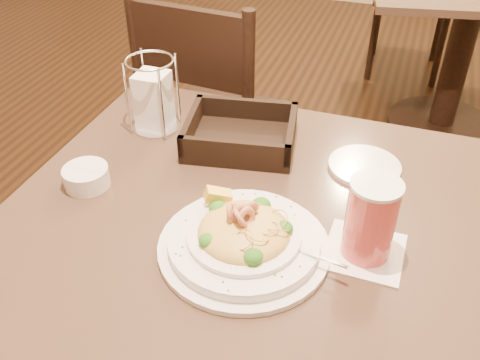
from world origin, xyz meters
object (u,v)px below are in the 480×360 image
(background_table, at_px, (465,29))
(pasta_bowl, at_px, (244,237))
(butter_ramekin, at_px, (86,177))
(dining_chair_near, at_px, (213,119))
(napkin_caddy, at_px, (154,99))
(bread_basket, at_px, (241,136))
(main_table, at_px, (237,302))
(drink_glass, at_px, (370,220))
(side_plate, at_px, (364,166))

(background_table, xyz_separation_m, pasta_bowl, (-0.41, -1.86, 0.26))
(pasta_bowl, height_order, butter_ramekin, pasta_bowl)
(dining_chair_near, bearing_deg, napkin_caddy, 100.17)
(butter_ramekin, bearing_deg, bread_basket, 44.74)
(main_table, relative_size, background_table, 0.85)
(drink_glass, bearing_deg, napkin_caddy, 154.01)
(background_table, xyz_separation_m, napkin_caddy, (-0.74, -1.54, 0.31))
(dining_chair_near, distance_m, bread_basket, 0.59)
(drink_glass, bearing_deg, main_table, 178.33)
(pasta_bowl, relative_size, butter_ramekin, 3.65)
(dining_chair_near, height_order, bread_basket, dining_chair_near)
(main_table, xyz_separation_m, butter_ramekin, (-0.32, 0.00, 0.25))
(background_table, relative_size, butter_ramekin, 11.50)
(napkin_caddy, bearing_deg, drink_glass, -25.99)
(dining_chair_near, relative_size, drink_glass, 6.13)
(drink_glass, bearing_deg, bread_basket, 141.30)
(pasta_bowl, relative_size, napkin_caddy, 1.91)
(dining_chair_near, xyz_separation_m, napkin_caddy, (0.04, -0.46, 0.31))
(drink_glass, bearing_deg, dining_chair_near, 128.65)
(main_table, relative_size, side_plate, 5.88)
(dining_chair_near, height_order, pasta_bowl, dining_chair_near)
(dining_chair_near, relative_size, side_plate, 6.07)
(main_table, bearing_deg, pasta_bowl, -60.98)
(drink_glass, relative_size, side_plate, 0.99)
(main_table, distance_m, background_table, 1.85)
(background_table, xyz_separation_m, side_plate, (-0.25, -1.55, 0.24))
(napkin_caddy, xyz_separation_m, side_plate, (0.49, -0.00, -0.07))
(napkin_caddy, bearing_deg, dining_chair_near, 95.43)
(butter_ramekin, bearing_deg, pasta_bowl, -11.19)
(dining_chair_near, xyz_separation_m, butter_ramekin, (0.01, -0.71, 0.26))
(pasta_bowl, distance_m, napkin_caddy, 0.46)
(napkin_caddy, bearing_deg, background_table, 64.43)
(pasta_bowl, relative_size, side_plate, 2.19)
(bread_basket, bearing_deg, butter_ramekin, -135.26)
(drink_glass, xyz_separation_m, bread_basket, (-0.32, 0.25, -0.05))
(background_table, xyz_separation_m, drink_glass, (-0.21, -1.80, 0.31))
(dining_chair_near, height_order, drink_glass, dining_chair_near)
(main_table, height_order, drink_glass, drink_glass)
(bread_basket, distance_m, butter_ramekin, 0.35)
(main_table, height_order, napkin_caddy, napkin_caddy)
(pasta_bowl, bearing_deg, drink_glass, 16.84)
(dining_chair_near, distance_m, butter_ramekin, 0.75)
(side_plate, distance_m, butter_ramekin, 0.58)
(pasta_bowl, bearing_deg, bread_basket, 110.06)
(drink_glass, bearing_deg, butter_ramekin, 178.95)
(bread_basket, xyz_separation_m, napkin_caddy, (-0.21, 0.00, 0.05))
(background_table, bearing_deg, napkin_caddy, -115.57)
(main_table, relative_size, napkin_caddy, 5.13)
(pasta_bowl, relative_size, bread_basket, 1.25)
(dining_chair_near, bearing_deg, drink_glass, 133.39)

